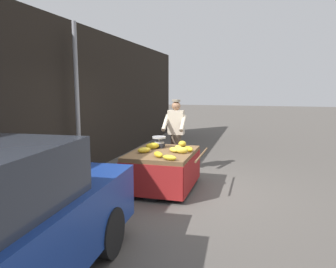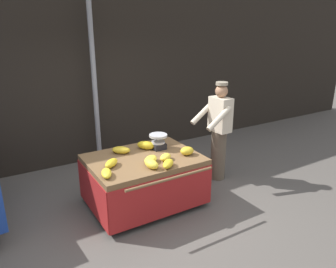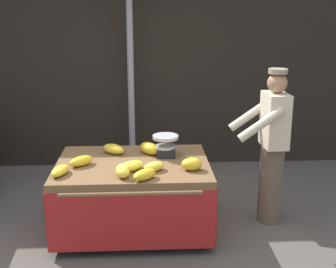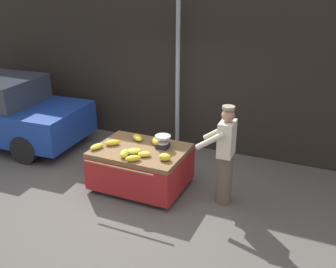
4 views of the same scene
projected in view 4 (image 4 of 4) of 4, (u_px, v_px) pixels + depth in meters
ground_plane at (129, 197)px, 6.81m from camera, size 60.00×60.00×0.00m
back_wall at (186, 70)px, 8.39m from camera, size 16.00×0.24×3.40m
street_pole at (178, 76)px, 8.08m from camera, size 0.09×0.09×3.30m
banana_cart at (141, 159)px, 6.94m from camera, size 1.61×1.40×0.76m
weighing_scale at (163, 142)px, 6.84m from camera, size 0.28×0.28×0.23m
banana_bunch_0 at (112, 143)px, 6.98m from camera, size 0.29×0.28×0.10m
banana_bunch_1 at (97, 147)px, 6.83m from camera, size 0.20×0.30×0.09m
banana_bunch_2 at (124, 154)px, 6.53m from camera, size 0.17×0.25×0.12m
banana_bunch_3 at (133, 151)px, 6.65m from camera, size 0.31×0.30×0.09m
banana_bunch_4 at (133, 158)px, 6.39m from camera, size 0.28×0.27×0.10m
banana_bunch_5 at (156, 141)px, 7.00m from camera, size 0.29×0.31×0.13m
banana_bunch_6 at (144, 154)px, 6.55m from camera, size 0.25×0.23×0.09m
banana_bunch_7 at (138, 138)px, 7.19m from camera, size 0.31×0.29×0.11m
banana_bunch_8 at (165, 157)px, 6.40m from camera, size 0.21×0.17×0.12m
vendor_person at (225, 155)px, 6.35m from camera, size 0.59×0.53×1.71m
parked_car at (0, 110)px, 8.85m from camera, size 4.00×1.93×1.51m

